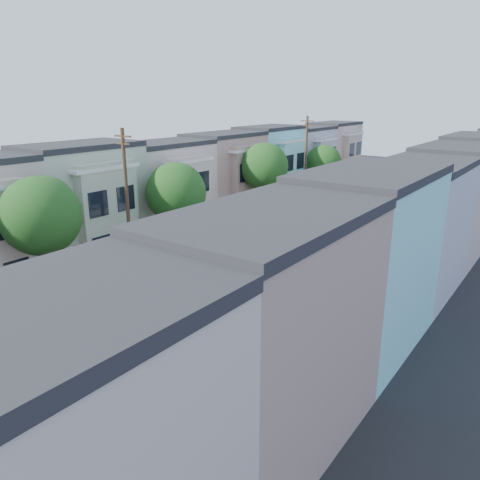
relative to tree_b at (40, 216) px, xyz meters
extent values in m
plane|color=black|center=(6.30, 4.60, -5.42)|extent=(160.00, 160.00, 0.00)
cube|color=black|center=(6.30, 19.60, -5.41)|extent=(12.00, 70.00, 0.02)
cube|color=gray|center=(0.25, 19.60, -5.35)|extent=(0.30, 70.00, 0.15)
cube|color=gray|center=(12.35, 19.60, -5.35)|extent=(0.30, 70.00, 0.15)
cube|color=gray|center=(-1.05, 19.60, -5.35)|extent=(2.60, 70.00, 0.15)
cube|color=gray|center=(13.65, 19.60, -5.35)|extent=(2.60, 70.00, 0.15)
cube|color=gold|center=(6.30, 19.60, -5.42)|extent=(0.12, 70.00, 0.01)
cube|color=#B8B8C2|center=(-4.85, 19.60, -5.42)|extent=(5.00, 70.00, 8.50)
cube|color=#B8B8C2|center=(17.45, 19.60, -5.42)|extent=(5.00, 70.00, 8.50)
cylinder|color=black|center=(-0.30, 0.00, -3.52)|extent=(0.44, 0.44, 3.80)
sphere|color=#2A5D21|center=(0.00, 0.00, 0.02)|extent=(4.70, 4.70, 4.70)
cylinder|color=black|center=(-0.30, 11.39, -3.75)|extent=(0.44, 0.44, 3.36)
sphere|color=#2A5D21|center=(0.00, 11.39, -0.42)|extent=(4.70, 4.70, 4.70)
cylinder|color=black|center=(-0.30, 23.93, -3.46)|extent=(0.44, 0.44, 3.92)
sphere|color=#2A5D21|center=(0.00, 23.93, 0.14)|extent=(4.70, 4.70, 4.70)
cylinder|color=black|center=(-0.30, 36.95, -3.94)|extent=(0.44, 0.44, 2.96)
sphere|color=#2A5D21|center=(0.00, 36.95, -0.94)|extent=(4.37, 4.37, 4.37)
cylinder|color=black|center=(12.90, 35.67, -4.10)|extent=(0.44, 0.44, 2.64)
sphere|color=#2A5D21|center=(13.20, 35.67, -1.70)|extent=(3.10, 3.10, 3.10)
cylinder|color=#42301E|center=(0.00, 6.60, -0.42)|extent=(0.26, 0.26, 10.00)
cube|color=#42301E|center=(0.00, 6.60, 4.18)|extent=(1.60, 0.12, 0.12)
cylinder|color=#42301E|center=(0.00, 32.60, -0.42)|extent=(0.26, 0.26, 10.00)
cube|color=#42301E|center=(0.00, 32.60, 4.18)|extent=(1.60, 0.12, 0.12)
cube|color=white|center=(8.10, 17.48, -3.39)|extent=(2.62, 4.69, 2.57)
cube|color=white|center=(8.10, 20.91, -3.49)|extent=(2.62, 2.18, 2.36)
cube|color=black|center=(8.10, 18.46, -4.80)|extent=(2.41, 6.74, 0.26)
cube|color=#2D0A51|center=(7.72, 15.13, -3.08)|extent=(0.98, 0.04, 0.48)
cube|color=#198C1E|center=(8.59, 15.13, -3.08)|extent=(0.76, 0.04, 0.48)
cylinder|color=black|center=(6.92, 16.19, -4.93)|extent=(0.31, 0.98, 0.98)
cylinder|color=black|center=(9.28, 16.19, -4.93)|extent=(0.31, 0.98, 0.98)
cylinder|color=black|center=(6.92, 20.59, -4.93)|extent=(0.31, 0.98, 0.98)
cylinder|color=black|center=(9.28, 20.59, -4.93)|extent=(0.31, 0.98, 0.98)
imported|color=black|center=(8.59, 27.31, -4.69)|extent=(3.11, 5.54, 1.46)
imported|color=black|center=(1.40, -3.33, -4.75)|extent=(1.68, 4.17, 1.34)
imported|color=#B5BAC1|center=(1.40, 3.31, -4.78)|extent=(2.55, 4.81, 1.29)
imported|color=#5F081C|center=(1.40, 18.38, -4.76)|extent=(2.49, 4.88, 1.32)
imported|color=#474849|center=(11.20, -1.71, -4.76)|extent=(2.21, 4.57, 1.33)
imported|color=silver|center=(11.20, 3.77, -4.75)|extent=(1.97, 4.27, 1.34)
imported|color=black|center=(11.20, 21.37, -4.68)|extent=(1.75, 4.50, 1.48)
imported|color=black|center=(11.20, 33.96, -4.78)|extent=(1.80, 4.29, 1.29)
cylinder|color=black|center=(11.33, -8.26, -5.11)|extent=(0.12, 0.63, 0.63)
cube|color=black|center=(11.33, -8.95, -4.93)|extent=(0.22, 1.09, 0.18)
cube|color=#B2B2B2|center=(11.33, -8.71, -4.73)|extent=(0.28, 0.44, 0.22)
camera|label=1|loc=(25.15, -14.61, 6.66)|focal=35.00mm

